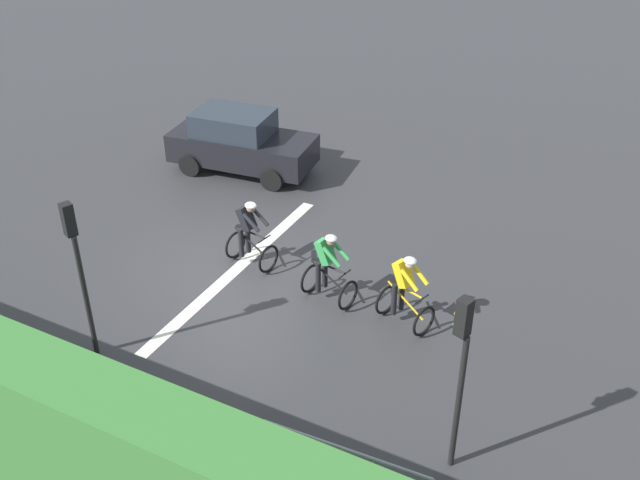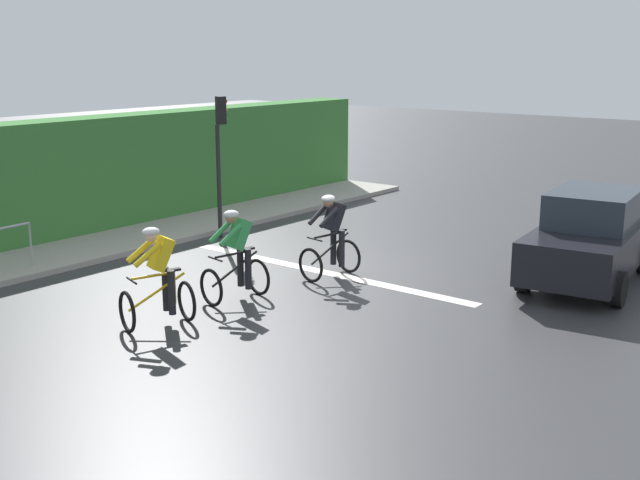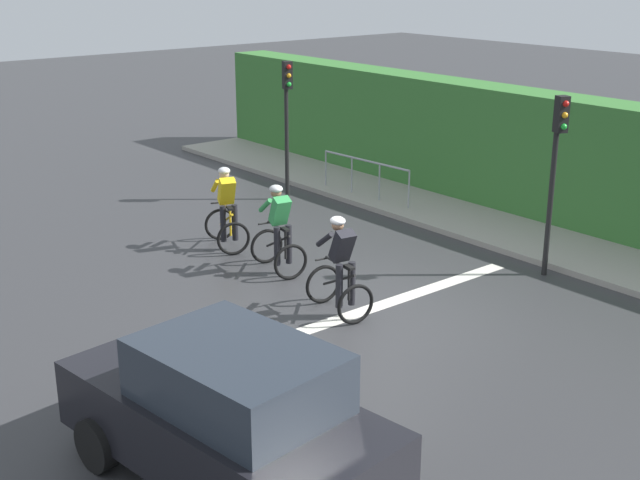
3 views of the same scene
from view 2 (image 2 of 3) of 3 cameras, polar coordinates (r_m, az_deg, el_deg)
name	(u,v)px [view 2 (image 2 of 3)]	position (r m, az deg, el deg)	size (l,w,h in m)	color
ground_plane	(326,271)	(16.20, 0.46, -2.23)	(80.00, 80.00, 0.00)	#333335
sidewalk_kerb	(81,246)	(18.78, -16.76, -0.42)	(2.80, 21.99, 0.12)	#9E998E
stone_wall_low	(57,229)	(19.46, -18.33, 0.73)	(0.44, 21.99, 0.64)	gray
hedge_wall	(46,182)	(19.51, -19.05, 3.96)	(1.10, 21.99, 2.81)	#387533
road_marking_stop_line	(323,272)	(16.11, 0.23, -2.30)	(7.00, 0.30, 0.01)	silver
cyclist_lead	(159,279)	(13.06, -11.50, -2.75)	(0.98, 1.24, 1.66)	black
cyclist_second	(236,257)	(14.21, -6.01, -1.23)	(0.86, 1.18, 1.66)	black
cyclist_mid	(332,238)	(15.58, 0.83, 0.16)	(0.84, 1.17, 1.66)	black
car_black	(590,237)	(16.14, 18.79, 0.18)	(2.27, 4.28, 1.76)	black
traffic_light_near_crossing	(220,145)	(18.83, -7.16, 6.79)	(0.26, 0.30, 3.34)	black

